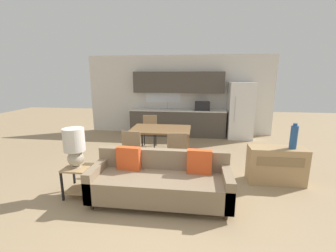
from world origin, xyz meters
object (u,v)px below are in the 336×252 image
at_px(side_table, 78,177).
at_px(dining_chair_near_left, 133,148).
at_px(dining_chair_far_left, 149,130).
at_px(refrigerator, 240,111).
at_px(dining_chair_near_right, 177,150).
at_px(table_lamp, 74,145).
at_px(vase, 294,137).
at_px(couch, 161,181).
at_px(dining_table, 161,131).
at_px(credenza, 276,165).

xyz_separation_m(side_table, dining_chair_near_left, (0.64, 1.17, 0.16)).
bearing_deg(dining_chair_far_left, side_table, -105.57).
height_order(refrigerator, dining_chair_near_right, refrigerator).
bearing_deg(table_lamp, vase, 13.64).
distance_m(refrigerator, dining_chair_near_left, 4.07).
xyz_separation_m(couch, dining_chair_far_left, (-0.78, 2.81, 0.17)).
bearing_deg(refrigerator, dining_chair_near_right, -120.88).
bearing_deg(dining_table, dining_chair_far_left, 118.82).
distance_m(couch, vase, 2.57).
distance_m(dining_table, side_table, 2.31).
distance_m(dining_chair_near_left, dining_chair_far_left, 1.68).
height_order(dining_chair_near_left, dining_chair_near_right, same).
bearing_deg(dining_table, dining_chair_near_right, -61.18).
relative_size(dining_table, side_table, 2.76).
relative_size(dining_table, couch, 0.65).
distance_m(side_table, dining_chair_near_left, 1.34).
relative_size(table_lamp, credenza, 0.64).
bearing_deg(credenza, table_lamp, -165.20).
bearing_deg(vase, table_lamp, -166.36).
xyz_separation_m(refrigerator, side_table, (-3.38, -4.15, -0.56)).
height_order(side_table, table_lamp, table_lamp).
relative_size(refrigerator, vase, 3.81).
relative_size(dining_table, credenza, 1.40).
bearing_deg(table_lamp, refrigerator, 50.63).
bearing_deg(side_table, couch, 1.54).
bearing_deg(credenza, dining_chair_near_right, 174.11).
relative_size(refrigerator, dining_chair_far_left, 2.01).
bearing_deg(couch, vase, 20.73).
height_order(dining_table, dining_chair_far_left, dining_chair_far_left).
bearing_deg(refrigerator, table_lamp, -129.37).
distance_m(vase, dining_chair_near_left, 3.15).
xyz_separation_m(couch, dining_chair_near_left, (-0.78, 1.13, 0.17)).
bearing_deg(dining_table, table_lamp, -119.46).
height_order(couch, side_table, couch).
bearing_deg(dining_chair_near_left, couch, 127.29).
relative_size(vase, dining_chair_near_right, 0.53).
xyz_separation_m(dining_table, dining_chair_near_left, (-0.47, -0.83, -0.19)).
distance_m(couch, side_table, 1.42).
height_order(table_lamp, dining_chair_near_left, table_lamp).
distance_m(dining_chair_near_left, dining_chair_near_right, 0.94).
relative_size(couch, side_table, 4.26).
xyz_separation_m(table_lamp, dining_chair_near_right, (1.60, 1.13, -0.40)).
bearing_deg(refrigerator, dining_chair_far_left, -154.61).
relative_size(credenza, dining_chair_near_left, 1.15).
distance_m(table_lamp, dining_chair_near_left, 1.39).
bearing_deg(dining_chair_near_right, vase, 166.85).
bearing_deg(couch, dining_chair_far_left, 105.48).
bearing_deg(couch, table_lamp, -178.78).
bearing_deg(table_lamp, side_table, -27.27).
distance_m(refrigerator, dining_chair_far_left, 3.06).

